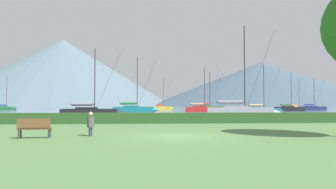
{
  "coord_description": "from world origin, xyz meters",
  "views": [
    {
      "loc": [
        -1.59,
        -15.43,
        1.61
      ],
      "look_at": [
        3.64,
        56.92,
        4.1
      ],
      "focal_mm": 32.34,
      "sensor_mm": 36.0,
      "label": 1
    }
  ],
  "objects_px": {
    "sailboat_slip_1": "(262,111)",
    "sailboat_slip_5": "(240,111)",
    "sailboat_slip_7": "(202,109)",
    "park_bench_near_path": "(34,127)",
    "sailboat_slip_3": "(290,108)",
    "sailboat_slip_10": "(208,108)",
    "sailboat_slip_4": "(162,108)",
    "person_seated_viewer": "(91,123)",
    "sailboat_slip_11": "(91,112)",
    "sailboat_slip_2": "(5,108)",
    "sailboat_slip_9": "(134,109)",
    "sailboat_slip_6": "(298,108)",
    "sailboat_slip_8": "(313,108)"
  },
  "relations": [
    {
      "from": "sailboat_slip_4",
      "to": "sailboat_slip_11",
      "type": "height_order",
      "value": "sailboat_slip_4"
    },
    {
      "from": "sailboat_slip_1",
      "to": "sailboat_slip_7",
      "type": "height_order",
      "value": "sailboat_slip_7"
    },
    {
      "from": "sailboat_slip_10",
      "to": "sailboat_slip_9",
      "type": "bearing_deg",
      "value": -132.03
    },
    {
      "from": "sailboat_slip_2",
      "to": "sailboat_slip_1",
      "type": "bearing_deg",
      "value": -24.41
    },
    {
      "from": "sailboat_slip_2",
      "to": "sailboat_slip_3",
      "type": "height_order",
      "value": "sailboat_slip_2"
    },
    {
      "from": "sailboat_slip_4",
      "to": "sailboat_slip_7",
      "type": "distance_m",
      "value": 38.14
    },
    {
      "from": "sailboat_slip_3",
      "to": "sailboat_slip_10",
      "type": "bearing_deg",
      "value": 151.87
    },
    {
      "from": "sailboat_slip_8",
      "to": "sailboat_slip_11",
      "type": "bearing_deg",
      "value": -139.76
    },
    {
      "from": "sailboat_slip_2",
      "to": "sailboat_slip_8",
      "type": "height_order",
      "value": "sailboat_slip_2"
    },
    {
      "from": "sailboat_slip_10",
      "to": "sailboat_slip_4",
      "type": "bearing_deg",
      "value": 118.21
    },
    {
      "from": "sailboat_slip_10",
      "to": "sailboat_slip_11",
      "type": "bearing_deg",
      "value": -122.27
    },
    {
      "from": "park_bench_near_path",
      "to": "person_seated_viewer",
      "type": "xyz_separation_m",
      "value": [
        2.5,
        0.86,
        0.16
      ]
    },
    {
      "from": "sailboat_slip_7",
      "to": "person_seated_viewer",
      "type": "height_order",
      "value": "sailboat_slip_7"
    },
    {
      "from": "sailboat_slip_1",
      "to": "sailboat_slip_4",
      "type": "bearing_deg",
      "value": 107.98
    },
    {
      "from": "sailboat_slip_10",
      "to": "sailboat_slip_2",
      "type": "bearing_deg",
      "value": 165.43
    },
    {
      "from": "sailboat_slip_11",
      "to": "person_seated_viewer",
      "type": "relative_size",
      "value": 7.12
    },
    {
      "from": "sailboat_slip_7",
      "to": "park_bench_near_path",
      "type": "distance_m",
      "value": 54.69
    },
    {
      "from": "sailboat_slip_11",
      "to": "park_bench_near_path",
      "type": "bearing_deg",
      "value": -86.59
    },
    {
      "from": "sailboat_slip_1",
      "to": "sailboat_slip_10",
      "type": "relative_size",
      "value": 0.8
    },
    {
      "from": "sailboat_slip_8",
      "to": "person_seated_viewer",
      "type": "height_order",
      "value": "sailboat_slip_8"
    },
    {
      "from": "sailboat_slip_3",
      "to": "sailboat_slip_11",
      "type": "xyz_separation_m",
      "value": [
        -43.97,
        -35.93,
        -0.01
      ]
    },
    {
      "from": "sailboat_slip_1",
      "to": "sailboat_slip_5",
      "type": "relative_size",
      "value": 0.75
    },
    {
      "from": "sailboat_slip_1",
      "to": "sailboat_slip_3",
      "type": "relative_size",
      "value": 0.86
    },
    {
      "from": "sailboat_slip_1",
      "to": "sailboat_slip_4",
      "type": "relative_size",
      "value": 0.79
    },
    {
      "from": "sailboat_slip_9",
      "to": "park_bench_near_path",
      "type": "relative_size",
      "value": 7.15
    },
    {
      "from": "sailboat_slip_6",
      "to": "sailboat_slip_7",
      "type": "bearing_deg",
      "value": -129.45
    },
    {
      "from": "sailboat_slip_5",
      "to": "sailboat_slip_3",
      "type": "bearing_deg",
      "value": 69.05
    },
    {
      "from": "sailboat_slip_6",
      "to": "park_bench_near_path",
      "type": "distance_m",
      "value": 98.79
    },
    {
      "from": "sailboat_slip_4",
      "to": "person_seated_viewer",
      "type": "xyz_separation_m",
      "value": [
        -8.41,
        -88.34,
        0.06
      ]
    },
    {
      "from": "sailboat_slip_10",
      "to": "sailboat_slip_8",
      "type": "bearing_deg",
      "value": -4.25
    },
    {
      "from": "person_seated_viewer",
      "to": "sailboat_slip_7",
      "type": "bearing_deg",
      "value": 79.63
    },
    {
      "from": "sailboat_slip_4",
      "to": "sailboat_slip_10",
      "type": "height_order",
      "value": "sailboat_slip_4"
    },
    {
      "from": "sailboat_slip_4",
      "to": "sailboat_slip_11",
      "type": "xyz_separation_m",
      "value": [
        -12.66,
        -64.73,
        0.04
      ]
    },
    {
      "from": "sailboat_slip_2",
      "to": "sailboat_slip_9",
      "type": "bearing_deg",
      "value": -31.4
    },
    {
      "from": "sailboat_slip_1",
      "to": "sailboat_slip_10",
      "type": "xyz_separation_m",
      "value": [
        -2.81,
        32.87,
        0.16
      ]
    },
    {
      "from": "sailboat_slip_1",
      "to": "sailboat_slip_7",
      "type": "relative_size",
      "value": 0.88
    },
    {
      "from": "sailboat_slip_1",
      "to": "sailboat_slip_8",
      "type": "bearing_deg",
      "value": 51.45
    },
    {
      "from": "sailboat_slip_1",
      "to": "sailboat_slip_5",
      "type": "bearing_deg",
      "value": -117.91
    },
    {
      "from": "sailboat_slip_3",
      "to": "sailboat_slip_11",
      "type": "bearing_deg",
      "value": -142.39
    },
    {
      "from": "sailboat_slip_4",
      "to": "park_bench_near_path",
      "type": "xyz_separation_m",
      "value": [
        -10.91,
        -89.21,
        -0.1
      ]
    },
    {
      "from": "person_seated_viewer",
      "to": "sailboat_slip_10",
      "type": "bearing_deg",
      "value": 79.96
    },
    {
      "from": "sailboat_slip_10",
      "to": "person_seated_viewer",
      "type": "bearing_deg",
      "value": -110.28
    },
    {
      "from": "sailboat_slip_6",
      "to": "sailboat_slip_7",
      "type": "height_order",
      "value": "sailboat_slip_6"
    },
    {
      "from": "sailboat_slip_1",
      "to": "person_seated_viewer",
      "type": "height_order",
      "value": "sailboat_slip_1"
    },
    {
      "from": "sailboat_slip_8",
      "to": "sailboat_slip_10",
      "type": "bearing_deg",
      "value": -179.42
    },
    {
      "from": "sailboat_slip_2",
      "to": "sailboat_slip_5",
      "type": "xyz_separation_m",
      "value": [
        55.28,
        -59.16,
        0.15
      ]
    },
    {
      "from": "sailboat_slip_10",
      "to": "sailboat_slip_7",
      "type": "bearing_deg",
      "value": -109.36
    },
    {
      "from": "sailboat_slip_3",
      "to": "sailboat_slip_5",
      "type": "height_order",
      "value": "sailboat_slip_5"
    },
    {
      "from": "sailboat_slip_6",
      "to": "sailboat_slip_7",
      "type": "distance_m",
      "value": 48.18
    },
    {
      "from": "sailboat_slip_7",
      "to": "park_bench_near_path",
      "type": "height_order",
      "value": "sailboat_slip_7"
    }
  ]
}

